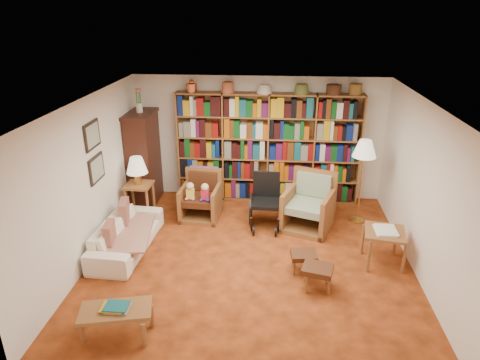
# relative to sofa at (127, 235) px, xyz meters

# --- Properties ---
(floor) EXTENTS (5.00, 5.00, 0.00)m
(floor) POSITION_rel_sofa_xyz_m (2.05, -0.14, -0.26)
(floor) COLOR #B44B1B
(floor) RESTS_ON ground
(ceiling) EXTENTS (5.00, 5.00, 0.00)m
(ceiling) POSITION_rel_sofa_xyz_m (2.05, -0.14, 2.24)
(ceiling) COLOR silver
(ceiling) RESTS_ON wall_back
(wall_back) EXTENTS (5.00, 0.00, 5.00)m
(wall_back) POSITION_rel_sofa_xyz_m (2.05, 2.36, 0.99)
(wall_back) COLOR white
(wall_back) RESTS_ON floor
(wall_front) EXTENTS (5.00, 0.00, 5.00)m
(wall_front) POSITION_rel_sofa_xyz_m (2.05, -2.64, 0.99)
(wall_front) COLOR white
(wall_front) RESTS_ON floor
(wall_left) EXTENTS (0.00, 5.00, 5.00)m
(wall_left) POSITION_rel_sofa_xyz_m (-0.45, -0.14, 0.99)
(wall_left) COLOR white
(wall_left) RESTS_ON floor
(wall_right) EXTENTS (0.00, 5.00, 5.00)m
(wall_right) POSITION_rel_sofa_xyz_m (4.55, -0.14, 0.99)
(wall_right) COLOR white
(wall_right) RESTS_ON floor
(bookshelf) EXTENTS (3.60, 0.30, 2.42)m
(bookshelf) POSITION_rel_sofa_xyz_m (2.25, 2.19, 0.91)
(bookshelf) COLOR #95602E
(bookshelf) RESTS_ON floor
(curio_cabinet) EXTENTS (0.50, 0.95, 2.40)m
(curio_cabinet) POSITION_rel_sofa_xyz_m (-0.20, 1.86, 0.69)
(curio_cabinet) COLOR #3A180F
(curio_cabinet) RESTS_ON floor
(framed_pictures) EXTENTS (0.03, 0.52, 0.97)m
(framed_pictures) POSITION_rel_sofa_xyz_m (-0.43, 0.16, 1.37)
(framed_pictures) COLOR black
(framed_pictures) RESTS_ON wall_left
(sofa) EXTENTS (1.81, 0.79, 0.52)m
(sofa) POSITION_rel_sofa_xyz_m (0.00, 0.00, 0.00)
(sofa) COLOR white
(sofa) RESTS_ON floor
(sofa_throw) EXTENTS (0.88, 1.38, 0.04)m
(sofa_throw) POSITION_rel_sofa_xyz_m (0.05, 0.00, 0.04)
(sofa_throw) COLOR beige
(sofa_throw) RESTS_ON sofa
(cushion_left) EXTENTS (0.21, 0.43, 0.41)m
(cushion_left) POSITION_rel_sofa_xyz_m (-0.13, 0.35, 0.19)
(cushion_left) COLOR maroon
(cushion_left) RESTS_ON sofa
(cushion_right) EXTENTS (0.17, 0.38, 0.37)m
(cushion_right) POSITION_rel_sofa_xyz_m (-0.13, -0.35, 0.19)
(cushion_right) COLOR maroon
(cushion_right) RESTS_ON sofa
(side_table_lamp) EXTENTS (0.50, 0.50, 0.70)m
(side_table_lamp) POSITION_rel_sofa_xyz_m (-0.10, 1.10, 0.27)
(side_table_lamp) COLOR #95602E
(side_table_lamp) RESTS_ON floor
(table_lamp) EXTENTS (0.38, 0.38, 0.52)m
(table_lamp) POSITION_rel_sofa_xyz_m (-0.10, 1.10, 0.79)
(table_lamp) COLOR gold
(table_lamp) RESTS_ON side_table_lamp
(armchair_leather) EXTENTS (0.76, 0.80, 0.90)m
(armchair_leather) POSITION_rel_sofa_xyz_m (1.02, 1.32, 0.11)
(armchair_leather) COLOR #95602E
(armchair_leather) RESTS_ON floor
(armchair_sage) EXTENTS (1.09, 1.09, 1.01)m
(armchair_sage) POSITION_rel_sofa_xyz_m (3.01, 1.08, 0.12)
(armchair_sage) COLOR #95602E
(armchair_sage) RESTS_ON floor
(wheelchair) EXTENTS (0.57, 0.79, 0.99)m
(wheelchair) POSITION_rel_sofa_xyz_m (2.25, 1.03, 0.19)
(wheelchair) COLOR black
(wheelchair) RESTS_ON floor
(floor_lamp) EXTENTS (0.42, 0.42, 1.58)m
(floor_lamp) POSITION_rel_sofa_xyz_m (3.96, 1.32, 1.10)
(floor_lamp) COLOR gold
(floor_lamp) RESTS_ON floor
(side_table_papers) EXTENTS (0.69, 0.69, 0.60)m
(side_table_papers) POSITION_rel_sofa_xyz_m (4.10, -0.08, 0.23)
(side_table_papers) COLOR #95602E
(side_table_papers) RESTS_ON floor
(footstool_a) EXTENTS (0.41, 0.36, 0.32)m
(footstool_a) POSITION_rel_sofa_xyz_m (2.87, -0.41, 0.01)
(footstool_a) COLOR #482413
(footstool_a) RESTS_ON floor
(footstool_b) EXTENTS (0.49, 0.45, 0.35)m
(footstool_b) POSITION_rel_sofa_xyz_m (3.04, -0.81, 0.03)
(footstool_b) COLOR #482413
(footstool_b) RESTS_ON floor
(coffee_table) EXTENTS (0.92, 0.60, 0.43)m
(coffee_table) POSITION_rel_sofa_xyz_m (0.54, -1.95, 0.07)
(coffee_table) COLOR #95602E
(coffee_table) RESTS_ON floor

